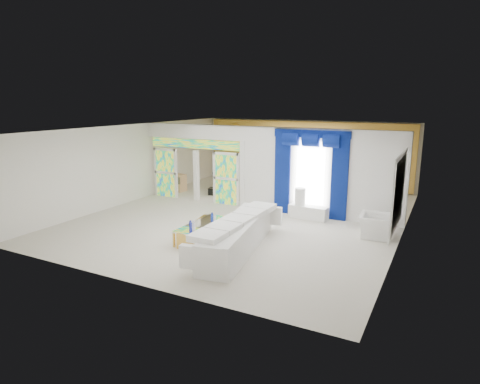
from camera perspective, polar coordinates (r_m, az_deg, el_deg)
The scene contains 22 objects.
floor at distance 14.18m, azimuth 1.15°, elevation -3.26°, with size 12.00×12.00×0.00m, color #B7AF9E.
dividing_wall at distance 14.00m, azimuth 10.94°, elevation 2.60°, with size 5.70×0.18×3.00m, color white.
dividing_header at distance 15.97m, azimuth -6.50°, elevation 8.42°, with size 4.30×0.18×0.55m, color white.
stained_panel_left at distance 17.01m, azimuth -10.36°, elevation 2.70°, with size 0.95×0.04×2.00m, color #994C3F.
stained_panel_right at distance 15.46m, azimuth -1.94°, elevation 1.89°, with size 0.95×0.04×2.00m, color #994C3F.
stained_transom at distance 16.01m, azimuth -6.46°, elevation 6.72°, with size 4.00×0.05×0.35m, color #994C3F.
window_pane at distance 13.98m, azimuth 9.83°, elevation 2.43°, with size 1.00×0.02×2.30m, color white.
blue_drape_left at distance 14.29m, azimuth 5.96°, elevation 2.56°, with size 0.55×0.10×2.80m, color #030940.
blue_drape_right at distance 13.71m, azimuth 13.77°, elevation 1.82°, with size 0.55×0.10×2.80m, color #030940.
blue_pelmet at distance 13.78m, azimuth 10.01°, elevation 8.02°, with size 2.60×0.12×0.25m, color #030940.
wall_mirror at distance 11.54m, azimuth 21.43°, elevation 0.03°, with size 0.04×2.70×1.90m, color white.
gold_curtains at distance 19.26m, azimuth 8.98°, elevation 5.42°, with size 9.70×0.12×2.90m, color gold.
white_sofa at distance 10.88m, azimuth -0.23°, elevation -6.16°, with size 0.87×4.06×0.77m, color white.
coffee_table at distance 11.83m, azimuth -5.39°, elevation -5.52°, with size 0.65×1.96×0.44m, color gold.
console_table at distance 13.94m, azimuth 9.52°, elevation -2.80°, with size 1.30×0.41×0.43m, color white.
table_lamp at distance 13.90m, azimuth 8.42°, elevation -0.64°, with size 0.36×0.36×0.58m, color silver.
armchair at distance 12.59m, azimuth 18.38°, elevation -4.48°, with size 1.00×0.88×0.65m, color white.
grand_piano at distance 18.41m, azimuth -0.41°, elevation 1.96°, with size 1.39×1.82×0.92m, color black.
piano_bench at distance 17.11m, azimuth -2.90°, elevation 0.04°, with size 0.90×0.35×0.30m, color black.
tv_console at distance 17.99m, azimuth -8.53°, elevation 1.28°, with size 0.52×0.47×0.75m, color tan.
chandelier at distance 17.75m, azimuth -0.65°, elevation 8.69°, with size 0.60×0.60×0.60m, color gold.
decanters at distance 11.60m, azimuth -5.99°, elevation -4.33°, with size 0.17×1.18×0.20m.
Camera 1 is at (6.00, -12.24, 3.92)m, focal length 30.47 mm.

